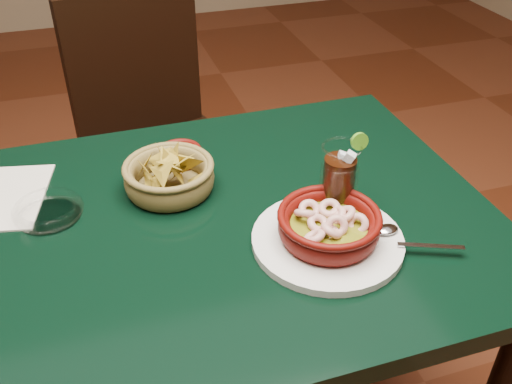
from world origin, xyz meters
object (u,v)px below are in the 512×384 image
object	(u,v)px
dining_table	(186,264)
dining_chair	(161,140)
shrimp_plate	(329,229)
chip_basket	(169,176)
cola_drink	(339,182)

from	to	relation	value
dining_table	dining_chair	distance (m)	0.72
shrimp_plate	dining_chair	bearing A→B (deg)	101.89
dining_table	chip_basket	size ratio (longest dim) A/B	5.56
dining_table	shrimp_plate	xyz separation A→B (m)	(0.24, -0.13, 0.13)
dining_table	shrimp_plate	distance (m)	0.30
dining_chair	shrimp_plate	xyz separation A→B (m)	(0.18, -0.84, 0.25)
dining_table	chip_basket	distance (m)	0.18
chip_basket	shrimp_plate	bearing A→B (deg)	-46.82
dining_table	chip_basket	xyz separation A→B (m)	(0.00, 0.12, 0.13)
dining_table	shrimp_plate	size ratio (longest dim) A/B	3.41
dining_chair	cola_drink	size ratio (longest dim) A/B	5.62
chip_basket	dining_table	bearing A→B (deg)	-90.64
dining_table	shrimp_plate	world-z (taller)	shrimp_plate
dining_chair	shrimp_plate	world-z (taller)	dining_chair
dining_table	dining_chair	bearing A→B (deg)	84.94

